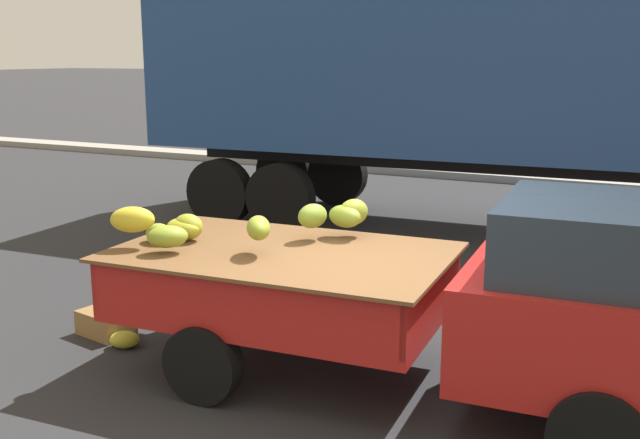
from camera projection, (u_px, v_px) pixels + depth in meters
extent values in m
plane|color=#28282B|center=(383.00, 396.00, 6.04)|extent=(220.00, 220.00, 0.00)
cube|color=gray|center=(574.00, 182.00, 15.71)|extent=(80.00, 0.80, 0.16)
cube|color=#B21E19|center=(601.00, 325.00, 5.40)|extent=(2.05, 1.78, 0.78)
cube|color=#28333D|center=(580.00, 236.00, 5.34)|extent=(1.16, 1.53, 0.52)
cube|color=#B21E19|center=(283.00, 307.00, 6.42)|extent=(2.78, 1.82, 0.08)
cube|color=#B21E19|center=(319.00, 255.00, 7.10)|extent=(2.69, 0.20, 0.44)
cube|color=#B21E19|center=(236.00, 307.00, 5.64)|extent=(2.69, 0.20, 0.44)
cube|color=#B21E19|center=(434.00, 297.00, 5.87)|extent=(0.14, 1.67, 0.44)
cube|color=#B21E19|center=(154.00, 262.00, 6.87)|extent=(0.14, 1.67, 0.44)
cube|color=#B21914|center=(321.00, 258.00, 7.13)|extent=(2.58, 0.16, 0.07)
cube|color=brown|center=(282.00, 252.00, 6.32)|extent=(2.91, 1.95, 0.03)
ellipsoid|color=#93A22D|center=(353.00, 212.00, 6.74)|extent=(0.32, 0.35, 0.24)
ellipsoid|color=olive|center=(313.00, 216.00, 6.61)|extent=(0.29, 0.35, 0.22)
ellipsoid|color=olive|center=(167.00, 237.00, 6.19)|extent=(0.42, 0.41, 0.19)
ellipsoid|color=#9CA329|center=(188.00, 227.00, 6.61)|extent=(0.30, 0.26, 0.23)
ellipsoid|color=olive|center=(345.00, 216.00, 6.70)|extent=(0.40, 0.32, 0.20)
ellipsoid|color=olive|center=(258.00, 228.00, 6.12)|extent=(0.36, 0.41, 0.20)
ellipsoid|color=#8EA330|center=(159.00, 234.00, 6.55)|extent=(0.35, 0.28, 0.18)
ellipsoid|color=gold|center=(133.00, 219.00, 6.34)|extent=(0.43, 0.37, 0.22)
ellipsoid|color=gold|center=(184.00, 227.00, 6.61)|extent=(0.39, 0.32, 0.17)
cylinder|color=black|center=(607.00, 347.00, 6.21)|extent=(0.65, 0.24, 0.64)
cylinder|color=black|center=(597.00, 436.00, 4.76)|extent=(0.65, 0.24, 0.64)
cylinder|color=black|center=(290.00, 303.00, 7.32)|extent=(0.65, 0.24, 0.64)
cylinder|color=black|center=(203.00, 364.00, 5.88)|extent=(0.65, 0.24, 0.64)
cube|color=navy|center=(538.00, 62.00, 10.79)|extent=(12.12, 3.13, 2.70)
cube|color=black|center=(531.00, 165.00, 11.11)|extent=(11.05, 0.98, 0.30)
cylinder|color=black|center=(337.00, 175.00, 13.69)|extent=(1.09, 0.36, 1.08)
cylinder|color=black|center=(280.00, 197.00, 11.54)|extent=(1.09, 0.36, 1.08)
cylinder|color=black|center=(285.00, 171.00, 14.10)|extent=(1.09, 0.36, 1.08)
cylinder|color=black|center=(220.00, 193.00, 11.95)|extent=(1.09, 0.36, 1.08)
ellipsoid|color=gold|center=(125.00, 340.00, 7.02)|extent=(0.35, 0.32, 0.16)
cube|color=olive|center=(106.00, 323.00, 7.34)|extent=(0.58, 0.45, 0.24)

